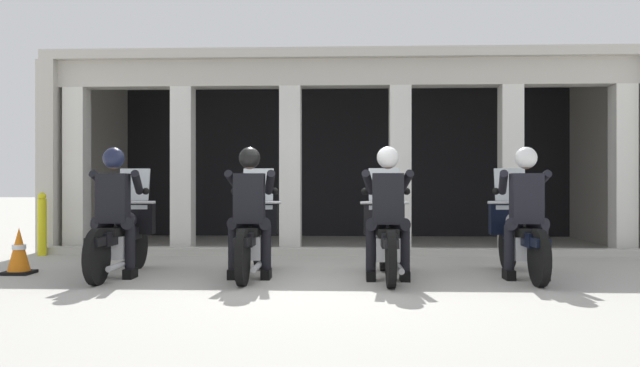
{
  "coord_description": "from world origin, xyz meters",
  "views": [
    {
      "loc": [
        0.34,
        -7.73,
        1.15
      ],
      "look_at": [
        0.0,
        0.45,
        1.15
      ],
      "focal_mm": 35.98,
      "sensor_mm": 36.0,
      "label": 1
    }
  ],
  "objects_px": {
    "police_officer_center_right": "(388,201)",
    "bollard_kerbside": "(42,224)",
    "police_officer_far_left": "(114,201)",
    "motorcycle_center_right": "(386,236)",
    "motorcycle_far_left": "(122,235)",
    "police_officer_far_right": "(526,201)",
    "police_officer_center_left": "(250,201)",
    "motorcycle_far_right": "(519,236)",
    "traffic_cone_flank": "(19,251)",
    "motorcycle_center_left": "(253,235)"
  },
  "relations": [
    {
      "from": "motorcycle_far_left",
      "to": "police_officer_center_left",
      "type": "relative_size",
      "value": 1.29
    },
    {
      "from": "police_officer_center_right",
      "to": "police_officer_far_left",
      "type": "bearing_deg",
      "value": 179.24
    },
    {
      "from": "police_officer_far_left",
      "to": "motorcycle_far_right",
      "type": "distance_m",
      "value": 4.99
    },
    {
      "from": "police_officer_far_left",
      "to": "motorcycle_center_right",
      "type": "relative_size",
      "value": 0.78
    },
    {
      "from": "motorcycle_far_left",
      "to": "motorcycle_center_right",
      "type": "distance_m",
      "value": 3.31
    },
    {
      "from": "police_officer_far_left",
      "to": "traffic_cone_flank",
      "type": "relative_size",
      "value": 2.69
    },
    {
      "from": "motorcycle_center_left",
      "to": "traffic_cone_flank",
      "type": "xyz_separation_m",
      "value": [
        -2.98,
        -0.01,
        -0.21
      ]
    },
    {
      "from": "police_officer_far_left",
      "to": "motorcycle_center_left",
      "type": "relative_size",
      "value": 0.78
    },
    {
      "from": "police_officer_center_left",
      "to": "traffic_cone_flank",
      "type": "distance_m",
      "value": 3.06
    },
    {
      "from": "motorcycle_far_right",
      "to": "motorcycle_far_left",
      "type": "bearing_deg",
      "value": -174.18
    },
    {
      "from": "motorcycle_center_left",
      "to": "bollard_kerbside",
      "type": "distance_m",
      "value": 4.21
    },
    {
      "from": "motorcycle_far_right",
      "to": "bollard_kerbside",
      "type": "relative_size",
      "value": 2.03
    },
    {
      "from": "motorcycle_center_right",
      "to": "motorcycle_far_right",
      "type": "distance_m",
      "value": 1.66
    },
    {
      "from": "police_officer_center_right",
      "to": "police_officer_far_right",
      "type": "distance_m",
      "value": 1.66
    },
    {
      "from": "police_officer_far_left",
      "to": "police_officer_center_right",
      "type": "height_order",
      "value": "same"
    },
    {
      "from": "motorcycle_center_right",
      "to": "traffic_cone_flank",
      "type": "relative_size",
      "value": 3.46
    },
    {
      "from": "motorcycle_center_right",
      "to": "police_officer_far_left",
      "type": "bearing_deg",
      "value": -175.85
    },
    {
      "from": "police_officer_far_right",
      "to": "police_officer_center_right",
      "type": "bearing_deg",
      "value": -170.03
    },
    {
      "from": "traffic_cone_flank",
      "to": "bollard_kerbside",
      "type": "bearing_deg",
      "value": 108.76
    },
    {
      "from": "motorcycle_far_left",
      "to": "motorcycle_center_left",
      "type": "relative_size",
      "value": 1.0
    },
    {
      "from": "motorcycle_far_right",
      "to": "traffic_cone_flank",
      "type": "distance_m",
      "value": 6.29
    },
    {
      "from": "motorcycle_center_left",
      "to": "police_officer_center_left",
      "type": "distance_m",
      "value": 0.52
    },
    {
      "from": "bollard_kerbside",
      "to": "traffic_cone_flank",
      "type": "bearing_deg",
      "value": -71.24
    },
    {
      "from": "traffic_cone_flank",
      "to": "motorcycle_far_right",
      "type": "bearing_deg",
      "value": 0.77
    },
    {
      "from": "motorcycle_far_left",
      "to": "police_officer_far_left",
      "type": "relative_size",
      "value": 1.29
    },
    {
      "from": "motorcycle_center_left",
      "to": "bollard_kerbside",
      "type": "height_order",
      "value": "motorcycle_center_left"
    },
    {
      "from": "police_officer_far_right",
      "to": "bollard_kerbside",
      "type": "distance_m",
      "value": 7.35
    },
    {
      "from": "motorcycle_center_right",
      "to": "police_officer_far_right",
      "type": "height_order",
      "value": "police_officer_far_right"
    },
    {
      "from": "motorcycle_center_right",
      "to": "police_officer_center_left",
      "type": "bearing_deg",
      "value": -172.59
    },
    {
      "from": "police_officer_center_left",
      "to": "motorcycle_center_right",
      "type": "height_order",
      "value": "police_officer_center_left"
    },
    {
      "from": "bollard_kerbside",
      "to": "police_officer_far_left",
      "type": "bearing_deg",
      "value": -49.14
    },
    {
      "from": "motorcycle_center_left",
      "to": "traffic_cone_flank",
      "type": "height_order",
      "value": "motorcycle_center_left"
    },
    {
      "from": "motorcycle_far_left",
      "to": "police_officer_far_left",
      "type": "xyz_separation_m",
      "value": [
        -0.0,
        -0.28,
        0.44
      ]
    },
    {
      "from": "motorcycle_center_left",
      "to": "police_officer_center_right",
      "type": "xyz_separation_m",
      "value": [
        1.65,
        -0.36,
        0.44
      ]
    },
    {
      "from": "police_officer_center_right",
      "to": "motorcycle_far_right",
      "type": "relative_size",
      "value": 0.78
    },
    {
      "from": "police_officer_far_left",
      "to": "bollard_kerbside",
      "type": "xyz_separation_m",
      "value": [
        -2.03,
        2.34,
        -0.44
      ]
    },
    {
      "from": "police_officer_far_left",
      "to": "motorcycle_far_left",
      "type": "bearing_deg",
      "value": 95.72
    },
    {
      "from": "police_officer_center_left",
      "to": "police_officer_far_right",
      "type": "xyz_separation_m",
      "value": [
        3.3,
        0.07,
        0.0
      ]
    },
    {
      "from": "motorcycle_far_right",
      "to": "bollard_kerbside",
      "type": "xyz_separation_m",
      "value": [
        -6.99,
        1.97,
        -0.0
      ]
    },
    {
      "from": "traffic_cone_flank",
      "to": "police_officer_far_right",
      "type": "bearing_deg",
      "value": -1.82
    },
    {
      "from": "motorcycle_center_left",
      "to": "motorcycle_center_right",
      "type": "relative_size",
      "value": 1.0
    },
    {
      "from": "police_officer_center_left",
      "to": "traffic_cone_flank",
      "type": "height_order",
      "value": "police_officer_center_left"
    },
    {
      "from": "motorcycle_far_left",
      "to": "police_officer_far_right",
      "type": "distance_m",
      "value": 4.98
    },
    {
      "from": "bollard_kerbside",
      "to": "motorcycle_center_left",
      "type": "bearing_deg",
      "value": -29.05
    },
    {
      "from": "motorcycle_far_left",
      "to": "bollard_kerbside",
      "type": "xyz_separation_m",
      "value": [
        -2.03,
        2.06,
        -0.0
      ]
    },
    {
      "from": "motorcycle_center_right",
      "to": "motorcycle_far_right",
      "type": "xyz_separation_m",
      "value": [
        1.65,
        0.15,
        0.0
      ]
    },
    {
      "from": "bollard_kerbside",
      "to": "police_officer_center_left",
      "type": "bearing_deg",
      "value": -32.32
    },
    {
      "from": "police_officer_center_right",
      "to": "bollard_kerbside",
      "type": "relative_size",
      "value": 1.58
    },
    {
      "from": "motorcycle_far_left",
      "to": "bollard_kerbside",
      "type": "bearing_deg",
      "value": 140.53
    },
    {
      "from": "police_officer_far_left",
      "to": "police_officer_center_right",
      "type": "bearing_deg",
      "value": 4.94
    }
  ]
}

